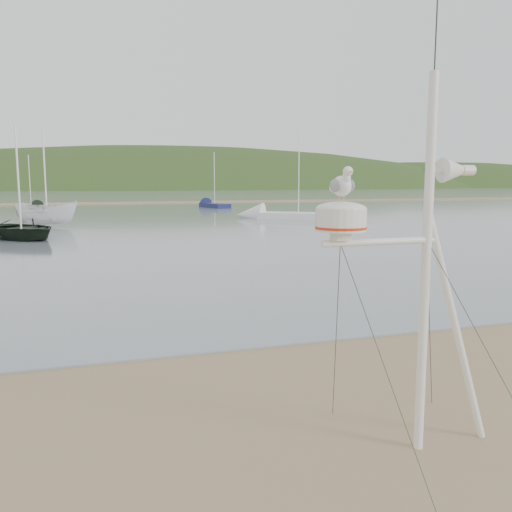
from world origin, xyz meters
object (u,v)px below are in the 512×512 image
object	(u,v)px
boat_dark	(19,190)
sailboat_white_near	(270,215)
sailboat_dark_mid	(36,207)
sailboat_blue_far	(208,205)
boat_white	(46,193)
mast_rig	(420,346)

from	to	relation	value
boat_dark	sailboat_white_near	xyz separation A→B (m)	(17.48, 10.86, -2.29)
boat_dark	sailboat_dark_mid	world-z (taller)	sailboat_dark_mid
boat_dark	sailboat_blue_far	xyz separation A→B (m)	(17.05, 31.17, -2.29)
boat_white	sailboat_dark_mid	distance (m)	23.84
boat_white	sailboat_blue_far	distance (m)	28.47
mast_rig	sailboat_dark_mid	xyz separation A→B (m)	(-8.06, 56.84, -0.92)
mast_rig	boat_dark	size ratio (longest dim) A/B	0.99
sailboat_dark_mid	mast_rig	bearing A→B (deg)	-81.93
mast_rig	sailboat_white_near	distance (m)	37.87
sailboat_dark_mid	boat_white	bearing A→B (deg)	-84.16
boat_white	sailboat_white_near	bearing A→B (deg)	-52.12
boat_white	sailboat_white_near	xyz separation A→B (m)	(16.63, 3.03, -1.94)
mast_rig	boat_dark	world-z (taller)	boat_dark
sailboat_dark_mid	sailboat_white_near	bearing A→B (deg)	-47.26
mast_rig	sailboat_dark_mid	world-z (taller)	sailboat_dark_mid
sailboat_white_near	sailboat_dark_mid	distance (m)	28.06
boat_white	sailboat_blue_far	size ratio (longest dim) A/B	0.63
mast_rig	boat_white	world-z (taller)	mast_rig
boat_white	sailboat_white_near	size ratio (longest dim) A/B	0.54
sailboat_blue_far	sailboat_white_near	size ratio (longest dim) A/B	0.85
mast_rig	sailboat_blue_far	size ratio (longest dim) A/B	0.73
boat_dark	sailboat_white_near	distance (m)	20.70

